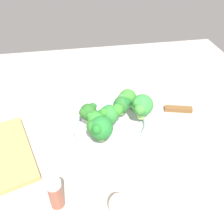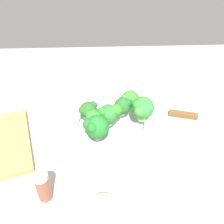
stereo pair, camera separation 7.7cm
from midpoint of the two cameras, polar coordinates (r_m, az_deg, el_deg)
The scene contains 13 objects.
ground_plane at distance 80.80cm, azimuth 2.64°, elevation -5.72°, with size 130.00×130.00×2.50cm, color #B3A296.
bowl at distance 80.08cm, azimuth 2.75°, elevation -2.91°, with size 25.19×25.19×4.15cm.
broccoli_floret_0 at distance 76.42cm, azimuth -2.58°, elevation 0.31°, with size 5.26×5.73×6.33cm.
broccoli_floret_1 at distance 81.24cm, azimuth 6.70°, elevation 2.78°, with size 5.86×6.41×6.57cm.
broccoli_floret_2 at distance 69.79cm, azimuth -0.52°, elevation -3.54°, with size 6.83×7.49×7.56cm.
broccoli_floret_3 at distance 74.45cm, azimuth 2.00°, elevation -0.38°, with size 5.97×8.22×7.26cm.
broccoli_floret_4 at distance 73.05cm, azimuth -1.30°, elevation -1.56°, with size 5.41×4.81×6.59cm.
broccoli_floret_5 at distance 76.33cm, azimuth 9.72°, elevation 0.80°, with size 7.42×6.80×8.19cm.
broccoli_floret_6 at distance 78.77cm, azimuth 5.28°, elevation 1.37°, with size 5.38×5.70×6.10cm.
knife at distance 91.25cm, azimuth 21.22°, elevation -1.18°, with size 9.29×26.30×1.50cm.
cutting_board at distance 81.09cm, azimuth -20.79°, elevation -6.73°, with size 26.93×14.36×1.60cm, color tan.
garlic_bulb at distance 61.60cm, azimuth 1.89°, elevation -20.47°, with size 5.16×5.16×5.16cm, color white.
pepper_shaker at distance 63.18cm, azimuth -12.03°, elevation -16.46°, with size 3.51×3.51×8.71cm.
Camera 2 is at (-57.40, 2.32, 55.70)cm, focal length 40.02 mm.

